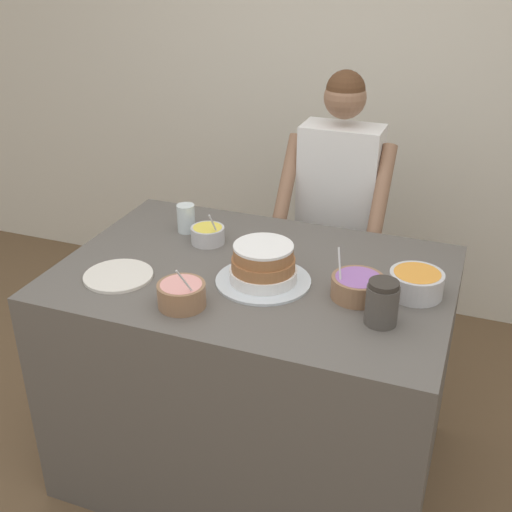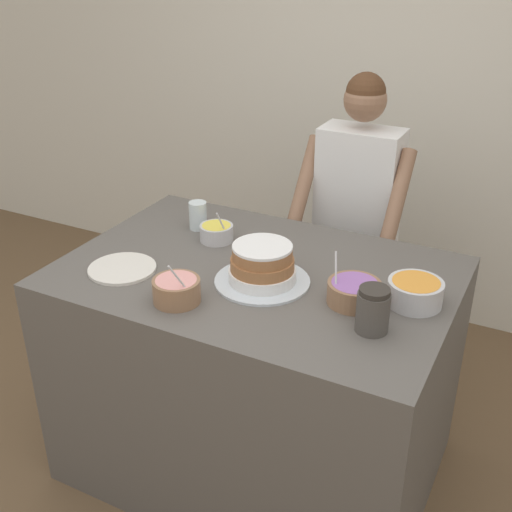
# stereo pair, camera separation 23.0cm
# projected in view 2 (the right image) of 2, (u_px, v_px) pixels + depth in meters

# --- Properties ---
(wall_back) EXTENTS (10.00, 0.05, 2.60)m
(wall_back) POSITION_uv_depth(u_px,v_px,m) (389.00, 91.00, 3.49)
(wall_back) COLOR silver
(wall_back) RESTS_ON ground_plane
(counter) EXTENTS (1.45, 0.99, 0.94)m
(counter) POSITION_uv_depth(u_px,v_px,m) (256.00, 373.00, 2.61)
(counter) COLOR #5B5651
(counter) RESTS_ON ground_plane
(person_baker) EXTENTS (0.50, 0.43, 1.55)m
(person_baker) POSITION_uv_depth(u_px,v_px,m) (356.00, 208.00, 2.96)
(person_baker) COLOR #2D2D38
(person_baker) RESTS_ON ground_plane
(cake) EXTENTS (0.35, 0.35, 0.15)m
(cake) POSITION_uv_depth(u_px,v_px,m) (262.00, 266.00, 2.28)
(cake) COLOR silver
(cake) RESTS_ON counter
(frosting_bowl_pink) EXTENTS (0.16, 0.16, 0.18)m
(frosting_bowl_pink) POSITION_uv_depth(u_px,v_px,m) (177.00, 290.00, 2.18)
(frosting_bowl_pink) COLOR #936B4C
(frosting_bowl_pink) RESTS_ON counter
(frosting_bowl_purple) EXTENTS (0.18, 0.18, 0.18)m
(frosting_bowl_purple) POSITION_uv_depth(u_px,v_px,m) (354.00, 292.00, 2.17)
(frosting_bowl_purple) COLOR #936B4C
(frosting_bowl_purple) RESTS_ON counter
(frosting_bowl_yellow) EXTENTS (0.14, 0.14, 0.15)m
(frosting_bowl_yellow) POSITION_uv_depth(u_px,v_px,m) (217.00, 232.00, 2.61)
(frosting_bowl_yellow) COLOR silver
(frosting_bowl_yellow) RESTS_ON counter
(frosting_bowl_orange) EXTENTS (0.19, 0.19, 0.09)m
(frosting_bowl_orange) POSITION_uv_depth(u_px,v_px,m) (415.00, 292.00, 2.16)
(frosting_bowl_orange) COLOR silver
(frosting_bowl_orange) RESTS_ON counter
(drinking_glass) EXTENTS (0.08, 0.08, 0.12)m
(drinking_glass) POSITION_uv_depth(u_px,v_px,m) (198.00, 215.00, 2.71)
(drinking_glass) COLOR silver
(drinking_glass) RESTS_ON counter
(ceramic_plate) EXTENTS (0.25, 0.25, 0.01)m
(ceramic_plate) POSITION_uv_depth(u_px,v_px,m) (122.00, 269.00, 2.40)
(ceramic_plate) COLOR white
(ceramic_plate) RESTS_ON counter
(stoneware_jar) EXTENTS (0.11, 0.11, 0.15)m
(stoneware_jar) POSITION_uv_depth(u_px,v_px,m) (373.00, 310.00, 2.00)
(stoneware_jar) COLOR #4C4742
(stoneware_jar) RESTS_ON counter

